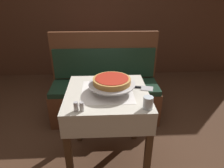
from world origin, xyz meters
TOP-DOWN VIEW (x-y plane):
  - ground_plane at (0.00, 0.00)m, footprint 14.00×14.00m
  - dining_table_front at (0.00, 0.00)m, footprint 0.69×0.69m
  - dining_table_rear at (-0.13, 1.74)m, footprint 0.78×0.78m
  - booth_bench at (-0.01, 0.78)m, footprint 1.33×0.49m
  - back_wall_panel at (0.00, 2.29)m, footprint 6.00×0.04m
  - pizza_pan_stand at (0.04, -0.01)m, footprint 0.39×0.39m
  - deep_dish_pizza at (0.04, -0.01)m, footprint 0.31×0.31m
  - pizza_server at (0.27, 0.06)m, footprint 0.29×0.13m
  - water_glass_near at (0.28, -0.28)m, footprint 0.07×0.07m
  - salt_shaker at (-0.23, -0.28)m, footprint 0.03×0.03m
  - pepper_shaker at (-0.18, -0.28)m, footprint 0.03×0.03m
  - condiment_caddy at (-0.21, 1.74)m, footprint 0.14×0.14m

SIDE VIEW (x-z plane):
  - ground_plane at x=0.00m, z-range 0.00..0.00m
  - booth_bench at x=-0.01m, z-range -0.22..0.87m
  - dining_table_front at x=0.00m, z-range 0.26..1.04m
  - dining_table_rear at x=-0.13m, z-range 0.29..1.05m
  - pizza_server at x=0.27m, z-range 0.77..0.78m
  - pepper_shaker at x=-0.18m, z-range 0.77..0.84m
  - salt_shaker at x=-0.23m, z-range 0.77..0.84m
  - condiment_caddy at x=-0.21m, z-range 0.72..0.89m
  - water_glass_near at x=0.28m, z-range 0.77..0.87m
  - pizza_pan_stand at x=0.04m, z-range 0.80..0.88m
  - deep_dish_pizza at x=0.04m, z-range 0.85..0.90m
  - back_wall_panel at x=0.00m, z-range 0.00..2.40m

